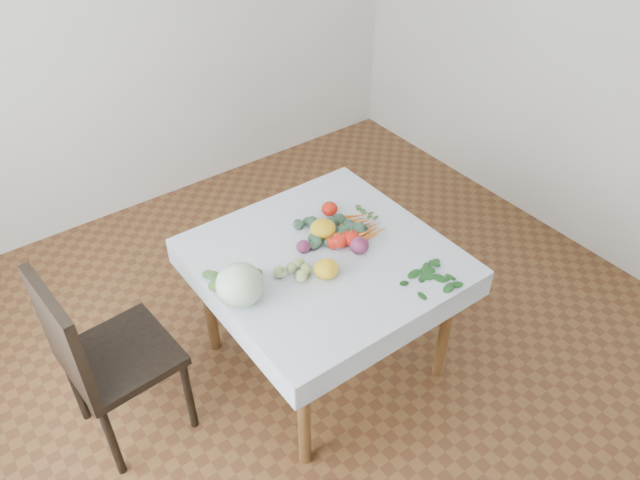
# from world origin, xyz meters

# --- Properties ---
(ground) EXTENTS (4.00, 4.00, 0.00)m
(ground) POSITION_xyz_m (0.00, 0.00, 0.00)
(ground) COLOR brown
(back_wall) EXTENTS (4.00, 0.04, 2.70)m
(back_wall) POSITION_xyz_m (0.00, 2.00, 1.35)
(back_wall) COLOR silver
(back_wall) RESTS_ON ground
(table) EXTENTS (1.00, 1.00, 0.75)m
(table) POSITION_xyz_m (0.00, 0.00, 0.65)
(table) COLOR brown
(table) RESTS_ON ground
(tablecloth) EXTENTS (1.12, 1.12, 0.01)m
(tablecloth) POSITION_xyz_m (0.00, 0.00, 0.75)
(tablecloth) COLOR white
(tablecloth) RESTS_ON table
(chair) EXTENTS (0.49, 0.49, 1.02)m
(chair) POSITION_xyz_m (-1.08, 0.22, 0.58)
(chair) COLOR black
(chair) RESTS_ON ground
(cabbage) EXTENTS (0.22, 0.22, 0.19)m
(cabbage) POSITION_xyz_m (-0.48, -0.03, 0.85)
(cabbage) COLOR silver
(cabbage) RESTS_ON tablecloth
(tomato_a) EXTENTS (0.10, 0.10, 0.08)m
(tomato_a) POSITION_xyz_m (0.15, -0.01, 0.79)
(tomato_a) COLOR red
(tomato_a) RESTS_ON tablecloth
(tomato_b) EXTENTS (0.10, 0.10, 0.07)m
(tomato_b) POSITION_xyz_m (0.22, 0.25, 0.79)
(tomato_b) COLOR red
(tomato_b) RESTS_ON tablecloth
(tomato_c) EXTENTS (0.09, 0.09, 0.06)m
(tomato_c) POSITION_xyz_m (0.07, 0.02, 0.79)
(tomato_c) COLOR red
(tomato_c) RESTS_ON tablecloth
(tomato_d) EXTENTS (0.09, 0.09, 0.08)m
(tomato_d) POSITION_xyz_m (0.10, 0.01, 0.79)
(tomato_d) COLOR red
(tomato_d) RESTS_ON tablecloth
(heirloom_back) EXTENTS (0.16, 0.16, 0.09)m
(heirloom_back) POSITION_xyz_m (0.08, 0.12, 0.80)
(heirloom_back) COLOR #F5AC19
(heirloom_back) RESTS_ON tablecloth
(heirloom_front) EXTENTS (0.14, 0.14, 0.08)m
(heirloom_front) POSITION_xyz_m (-0.08, -0.12, 0.80)
(heirloom_front) COLOR #F5AC19
(heirloom_front) RESTS_ON tablecloth
(onion_a) EXTENTS (0.09, 0.09, 0.06)m
(onion_a) POSITION_xyz_m (-0.06, 0.08, 0.79)
(onion_a) COLOR #561839
(onion_a) RESTS_ON tablecloth
(onion_b) EXTENTS (0.12, 0.12, 0.08)m
(onion_b) POSITION_xyz_m (0.15, -0.08, 0.79)
(onion_b) COLOR #561839
(onion_b) RESTS_ON tablecloth
(tomatillo_cluster) EXTENTS (0.15, 0.12, 0.05)m
(tomatillo_cluster) POSITION_xyz_m (-0.20, -0.03, 0.78)
(tomatillo_cluster) COLOR #B7D67B
(tomatillo_cluster) RESTS_ON tablecloth
(carrot_bunch) EXTENTS (0.19, 0.25, 0.03)m
(carrot_bunch) POSITION_xyz_m (0.27, 0.06, 0.77)
(carrot_bunch) COLOR orange
(carrot_bunch) RESTS_ON tablecloth
(kale_bunch) EXTENTS (0.30, 0.28, 0.04)m
(kale_bunch) POSITION_xyz_m (0.11, 0.14, 0.78)
(kale_bunch) COLOR #375A43
(kale_bunch) RESTS_ON tablecloth
(basil_bunch) EXTENTS (0.23, 0.20, 0.01)m
(basil_bunch) POSITION_xyz_m (0.28, -0.44, 0.76)
(basil_bunch) COLOR #184C17
(basil_bunch) RESTS_ON tablecloth
(dill_bunch) EXTENTS (0.24, 0.22, 0.03)m
(dill_bunch) POSITION_xyz_m (-0.44, 0.13, 0.77)
(dill_bunch) COLOR #4A6F33
(dill_bunch) RESTS_ON tablecloth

